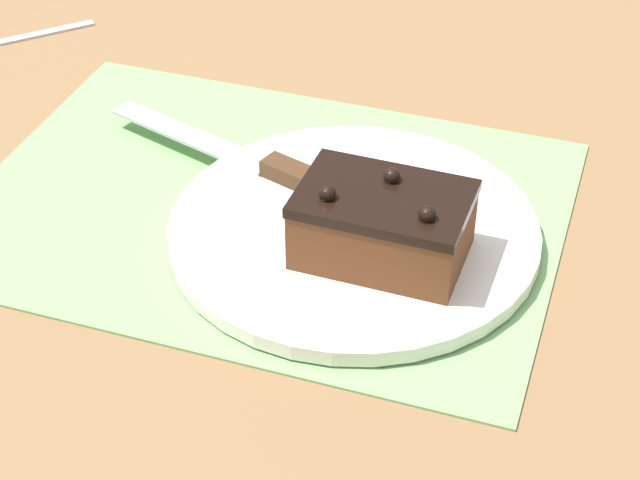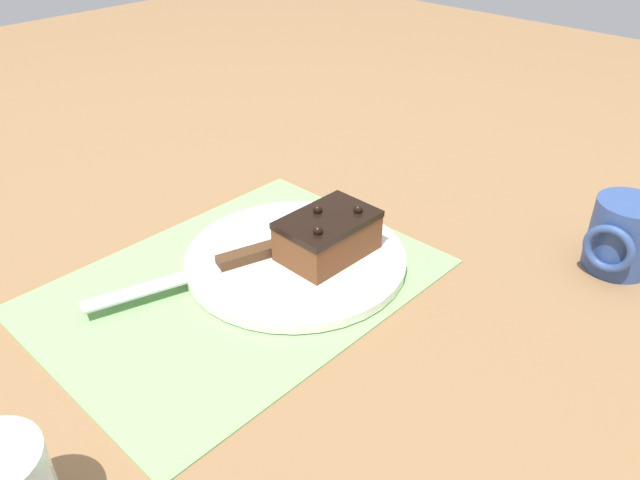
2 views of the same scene
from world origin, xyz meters
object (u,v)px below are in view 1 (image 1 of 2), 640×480
Objects in this scene: dessert_fork at (7,40)px; serving_knife at (265,164)px; cake_plate at (354,231)px; chocolate_cake at (383,224)px.

serving_knife is at bearing -160.37° from dessert_fork.
cake_plate reaches higher than dessert_fork.
dessert_fork is (0.33, -0.15, -0.02)m from serving_knife.
cake_plate is 1.19× the size of serving_knife.
serving_knife is at bearing -27.71° from cake_plate.
chocolate_cake is 0.51m from dessert_fork.
cake_plate is 0.47m from dessert_fork.
cake_plate is 2.29× the size of chocolate_cake.
serving_knife reaches higher than cake_plate.
serving_knife reaches higher than dessert_fork.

